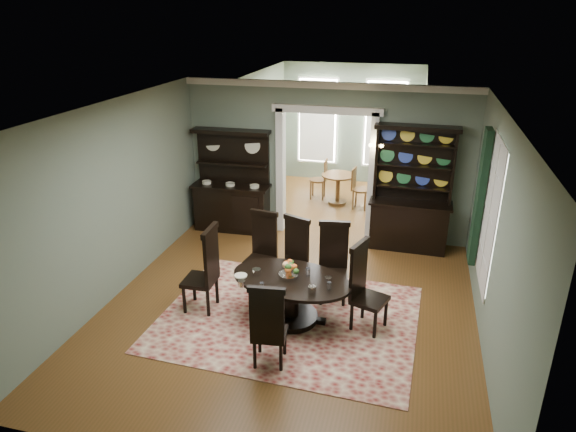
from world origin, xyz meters
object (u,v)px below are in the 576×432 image
Objects in this scene: welsh_dresser at (410,205)px; parlor_table at (338,185)px; sideboard at (232,196)px; dining_table at (291,291)px.

welsh_dresser is 2.63m from parlor_table.
sideboard is at bearing -133.01° from parlor_table.
parlor_table is at bearing 45.38° from sideboard.
parlor_table reaches higher than dining_table.
welsh_dresser is (3.52, -0.01, 0.13)m from sideboard.
welsh_dresser is 3.06× the size of parlor_table.
dining_table is 2.54× the size of parlor_table.
welsh_dresser reaches higher than sideboard.
welsh_dresser is at bearing 72.84° from dining_table.
sideboard reaches higher than dining_table.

